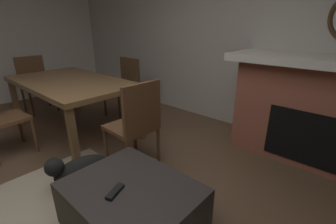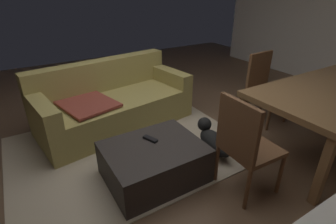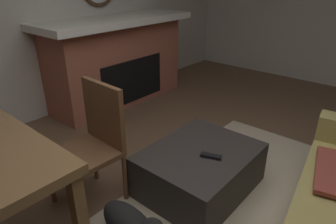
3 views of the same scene
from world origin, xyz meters
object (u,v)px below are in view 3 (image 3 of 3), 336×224
fireplace (118,60)px  dining_chair_west (94,138)px  tv_remote (211,156)px  ottoman_coffee_table (199,170)px

fireplace → dining_chair_west: size_ratio=2.27×
fireplace → dining_chair_west: fireplace is taller
fireplace → dining_chair_west: 2.01m
tv_remote → ottoman_coffee_table: bearing=-123.3°
fireplace → dining_chair_west: bearing=44.1°
ottoman_coffee_table → tv_remote: 0.23m
tv_remote → dining_chair_west: size_ratio=0.17×
fireplace → tv_remote: 2.26m
ottoman_coffee_table → tv_remote: size_ratio=5.71×
dining_chair_west → tv_remote: bearing=129.6°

